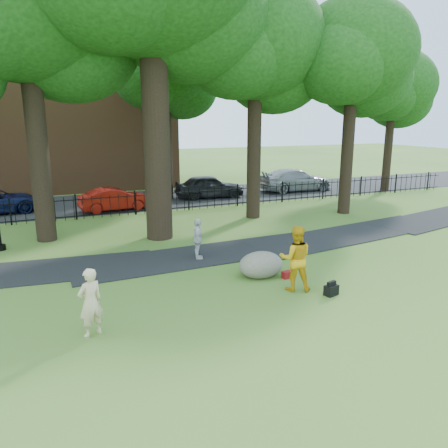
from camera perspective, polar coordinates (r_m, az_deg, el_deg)
name	(u,v)px	position (r m, az deg, el deg)	size (l,w,h in m)	color
ground	(223,297)	(12.77, -0.11, -9.50)	(120.00, 120.00, 0.00)	#406724
footpath	(207,255)	(16.51, -2.20, -4.05)	(36.00, 2.60, 0.03)	black
street	(122,202)	(27.66, -13.17, 2.85)	(80.00, 7.00, 0.02)	black
iron_fence	(135,204)	(23.68, -11.53, 2.63)	(44.00, 0.04, 1.20)	black
brick_building	(40,104)	(34.83, -22.86, 14.25)	(18.00, 8.00, 12.00)	brown
tree_row	(157,42)	(20.12, -8.79, 22.48)	(26.82, 7.96, 12.42)	black
woman	(90,302)	(10.82, -17.05, -9.76)	(0.61, 0.40, 1.67)	beige
man	(296,258)	(13.11, 9.32, -4.45)	(0.96, 0.75, 1.97)	orange
pedestrian	(198,239)	(15.81, -3.44, -2.01)	(0.89, 0.37, 1.52)	silver
boulder	(261,263)	(14.28, 4.83, -5.12)	(1.49, 1.13, 0.87)	#655D54
backpack	(331,290)	(13.21, 13.83, -8.39)	(0.41, 0.25, 0.31)	black
red_bag	(287,275)	(14.30, 8.26, -6.56)	(0.33, 0.21, 0.23)	maroon
red_sedan	(115,199)	(24.99, -14.05, 3.16)	(1.35, 3.87, 1.28)	maroon
grey_car	(209,186)	(28.18, -1.92, 4.94)	(1.76, 4.38, 1.49)	black
silver_car	(295,180)	(31.29, 9.27, 5.70)	(2.17, 5.34, 1.55)	gray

